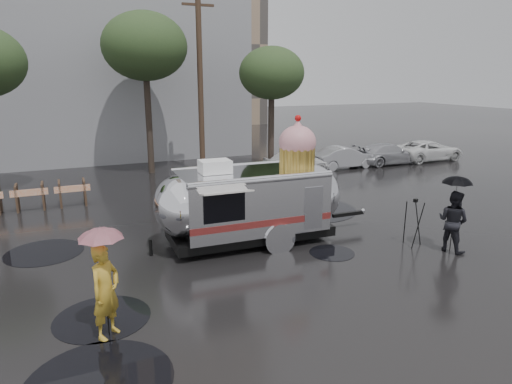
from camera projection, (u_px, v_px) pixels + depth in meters
name	position (u px, v px, depth m)	size (l,w,h in m)	color
ground	(276.00, 294.00, 10.73)	(120.00, 120.00, 0.00)	black
puddles	(221.00, 251.00, 13.31)	(12.13, 10.43, 0.01)	black
grey_building	(55.00, 51.00, 28.90)	(22.00, 12.00, 13.00)	gray
utility_pole	(200.00, 83.00, 22.99)	(1.60, 0.28, 9.00)	#473323
tree_mid	(145.00, 47.00, 22.48)	(4.20, 4.20, 8.03)	#382D26
tree_right	(272.00, 74.00, 23.34)	(3.36, 3.36, 6.42)	#382D26
barricade_row	(30.00, 196.00, 17.31)	(4.30, 0.80, 1.00)	#473323
parked_cars	(371.00, 153.00, 25.76)	(13.20, 1.90, 1.50)	silver
airstream_trailer	(253.00, 199.00, 13.77)	(7.26, 2.80, 3.91)	silver
person_left	(106.00, 292.00, 8.77)	(0.68, 0.46, 1.90)	gold
umbrella_pink	(101.00, 245.00, 8.53)	(1.05, 1.05, 2.26)	pink
person_right	(453.00, 221.00, 13.14)	(0.87, 0.48, 1.81)	black
umbrella_black	(457.00, 188.00, 12.89)	(1.04, 1.04, 2.26)	black
tripod	(414.00, 218.00, 13.59)	(0.59, 0.57, 1.46)	black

